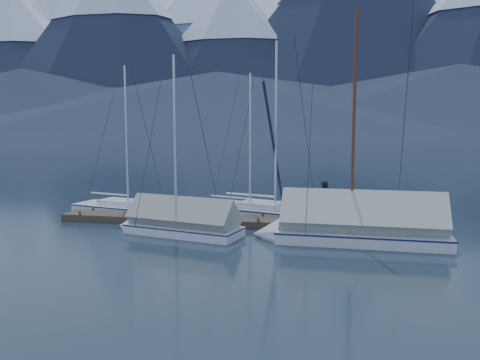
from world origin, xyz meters
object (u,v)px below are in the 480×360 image
at_px(sailboat_open_left, 135,211).
at_px(sailboat_covered_far, 174,224).
at_px(sailboat_open_right, 284,216).
at_px(person, 325,201).
at_px(sailboat_open_mid, 257,214).
at_px(sailboat_covered_near, 347,229).

height_order(sailboat_open_left, sailboat_covered_far, sailboat_open_left).
bearing_deg(sailboat_open_right, sailboat_covered_far, -136.15).
height_order(sailboat_covered_far, person, sailboat_covered_far).
xyz_separation_m(sailboat_open_mid, sailboat_covered_far, (-3.00, -4.60, 0.28)).
relative_size(sailboat_open_left, person, 4.61).
height_order(sailboat_open_mid, sailboat_open_right, sailboat_open_right).
height_order(sailboat_open_mid, sailboat_covered_far, sailboat_covered_far).
height_order(sailboat_open_left, sailboat_open_right, sailboat_open_right).
distance_m(sailboat_open_left, sailboat_open_right, 8.07).
bearing_deg(person, sailboat_covered_far, 110.56).
bearing_deg(sailboat_covered_far, sailboat_covered_near, 0.25).
relative_size(sailboat_open_mid, sailboat_covered_far, 0.95).
relative_size(sailboat_covered_near, person, 5.58).
distance_m(sailboat_covered_far, person, 7.11).
xyz_separation_m(sailboat_open_right, sailboat_covered_far, (-4.46, -4.29, 0.25)).
xyz_separation_m(sailboat_open_mid, sailboat_covered_near, (4.53, -4.57, 0.38)).
relative_size(sailboat_open_left, sailboat_covered_far, 1.01).
distance_m(sailboat_open_left, sailboat_covered_near, 11.90).
relative_size(sailboat_covered_near, sailboat_covered_far, 1.22).
bearing_deg(sailboat_covered_far, sailboat_open_right, 43.85).
bearing_deg(sailboat_open_left, sailboat_open_mid, 3.57).
distance_m(sailboat_open_right, person, 2.92).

